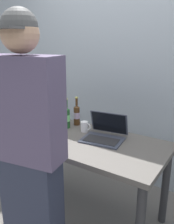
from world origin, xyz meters
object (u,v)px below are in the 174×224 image
at_px(beer_bottle_dark, 77,114).
at_px(coffee_mug, 85,127).
at_px(laptop, 105,133).
at_px(beer_bottle_green, 67,117).
at_px(beer_bottle_amber, 60,112).
at_px(person_figure, 29,152).

bearing_deg(beer_bottle_dark, coffee_mug, -32.98).
relative_size(laptop, beer_bottle_green, 1.30).
xyz_separation_m(beer_bottle_amber, coffee_mug, (0.34, -0.04, -0.07)).
xyz_separation_m(laptop, beer_bottle_amber, (-0.57, 0.08, 0.08)).
xyz_separation_m(beer_bottle_dark, beer_bottle_amber, (-0.16, -0.07, 0.01)).
distance_m(beer_bottle_dark, coffee_mug, 0.22).
bearing_deg(beer_bottle_green, person_figure, -68.36).
xyz_separation_m(beer_bottle_green, person_figure, (0.31, -0.78, 0.03)).
distance_m(beer_bottle_dark, person_figure, 0.94).
bearing_deg(beer_bottle_dark, person_figure, -72.99).
distance_m(person_figure, coffee_mug, 0.80).
height_order(beer_bottle_dark, coffee_mug, beer_bottle_dark).
bearing_deg(beer_bottle_green, beer_bottle_dark, 74.78).
bearing_deg(beer_bottle_amber, beer_bottle_green, -22.17).
xyz_separation_m(laptop, person_figure, (-0.13, -0.75, 0.10)).
relative_size(person_figure, coffee_mug, 16.77).
height_order(laptop, beer_bottle_dark, beer_bottle_dark).
relative_size(beer_bottle_green, person_figure, 0.17).
bearing_deg(laptop, beer_bottle_amber, 171.82).
height_order(beer_bottle_dark, person_figure, person_figure).
bearing_deg(coffee_mug, beer_bottle_green, -177.57).
distance_m(laptop, beer_bottle_amber, 0.58).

